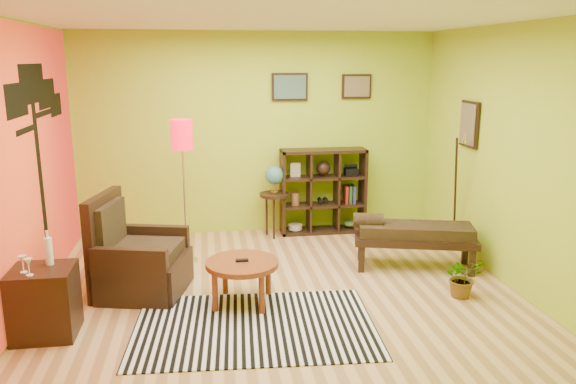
{
  "coord_description": "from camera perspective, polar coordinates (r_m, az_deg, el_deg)",
  "views": [
    {
      "loc": [
        -0.75,
        -5.55,
        2.43
      ],
      "look_at": [
        0.12,
        0.18,
        1.05
      ],
      "focal_mm": 35.0,
      "sensor_mm": 36.0,
      "label": 1
    }
  ],
  "objects": [
    {
      "name": "ground",
      "position": [
        6.1,
        -0.86,
        -10.07
      ],
      "size": [
        5.0,
        5.0,
        0.0
      ],
      "primitive_type": "plane",
      "color": "tan",
      "rests_on": "ground"
    },
    {
      "name": "room_shell",
      "position": [
        5.63,
        -1.89,
        6.98
      ],
      "size": [
        5.04,
        4.54,
        2.82
      ],
      "color": "#A5C82B",
      "rests_on": "ground"
    },
    {
      "name": "zebra_rug",
      "position": [
        5.37,
        -3.4,
        -13.44
      ],
      "size": [
        2.31,
        1.6,
        0.01
      ],
      "primitive_type": "cube",
      "rotation": [
        0.0,
        0.0,
        -0.06
      ],
      "color": "white",
      "rests_on": "ground"
    },
    {
      "name": "coffee_table",
      "position": [
        5.7,
        -4.68,
        -7.61
      ],
      "size": [
        0.73,
        0.73,
        0.47
      ],
      "color": "maroon",
      "rests_on": "ground"
    },
    {
      "name": "armchair",
      "position": [
        6.2,
        -15.13,
        -6.96
      ],
      "size": [
        1.05,
        1.05,
        1.06
      ],
      "color": "black",
      "rests_on": "ground"
    },
    {
      "name": "side_cabinet",
      "position": [
        5.53,
        -23.49,
        -10.17
      ],
      "size": [
        0.54,
        0.49,
        0.95
      ],
      "color": "black",
      "rests_on": "ground"
    },
    {
      "name": "floor_lamp",
      "position": [
        6.69,
        -10.68,
        4.44
      ],
      "size": [
        0.26,
        0.26,
        1.75
      ],
      "color": "silver",
      "rests_on": "ground"
    },
    {
      "name": "globe_table",
      "position": [
        7.72,
        -1.4,
        0.89
      ],
      "size": [
        0.41,
        0.41,
        1.0
      ],
      "color": "black",
      "rests_on": "ground"
    },
    {
      "name": "cube_shelf",
      "position": [
        7.97,
        3.68,
        0.09
      ],
      "size": [
        1.2,
        0.35,
        1.2
      ],
      "color": "black",
      "rests_on": "ground"
    },
    {
      "name": "bench",
      "position": [
        6.78,
        12.48,
        -4.18
      ],
      "size": [
        1.5,
        0.85,
        0.66
      ],
      "color": "black",
      "rests_on": "ground"
    },
    {
      "name": "potted_plant",
      "position": [
        6.19,
        17.31,
        -8.65
      ],
      "size": [
        0.4,
        0.44,
        0.34
      ],
      "primitive_type": "imported",
      "rotation": [
        0.0,
        0.0,
        -0.03
      ],
      "color": "#26661E",
      "rests_on": "ground"
    }
  ]
}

